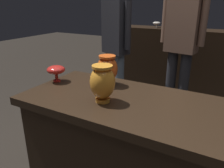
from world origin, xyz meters
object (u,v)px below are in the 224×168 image
vase_tall_behind (107,69)px  vase_left_accent (56,70)px  shelf_vase_left (157,23)px  visitor_near_left (116,41)px  vase_centerpiece (102,82)px  visitor_center_back (182,36)px

vase_tall_behind → vase_left_accent: bearing=-160.9°
vase_left_accent → shelf_vase_left: bearing=89.3°
vase_tall_behind → vase_left_accent: size_ratio=1.60×
vase_left_accent → visitor_near_left: bearing=97.3°
vase_centerpiece → visitor_near_left: bearing=115.4°
shelf_vase_left → visitor_near_left: 0.96m
shelf_vase_left → visitor_near_left: bearing=-100.9°
vase_tall_behind → shelf_vase_left: shelf_vase_left is taller
vase_tall_behind → visitor_center_back: 1.17m
shelf_vase_left → visitor_near_left: size_ratio=0.07×
vase_centerpiece → visitor_near_left: (-0.63, 1.32, -0.01)m
vase_centerpiece → vase_left_accent: size_ratio=1.68×
shelf_vase_left → vase_tall_behind: bearing=-80.6°
vase_centerpiece → visitor_center_back: visitor_center_back is taller
shelf_vase_left → vase_left_accent: bearing=-90.7°
vase_centerpiece → visitor_center_back: (0.12, 1.39, 0.10)m
visitor_near_left → visitor_center_back: size_ratio=0.91×
vase_centerpiece → visitor_center_back: bearing=85.2°
vase_left_accent → shelf_vase_left: shelf_vase_left is taller
vase_tall_behind → visitor_center_back: (0.24, 1.14, 0.10)m
vase_centerpiece → vase_tall_behind: size_ratio=1.05×
shelf_vase_left → vase_centerpiece: bearing=-78.7°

